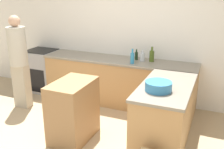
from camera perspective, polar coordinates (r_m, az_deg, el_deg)
wall_back at (r=5.11m, az=2.86°, el=9.31°), size 8.00×0.06×2.70m
counter_back at (r=5.03m, az=1.35°, el=-1.51°), size 2.92×0.65×0.88m
counter_peninsula at (r=3.86m, az=11.43°, el=-8.35°), size 0.69×1.40×0.88m
range_oven at (r=5.89m, az=-14.92°, el=0.89°), size 0.63×0.61×0.90m
island_table at (r=3.90m, az=-8.43°, el=-7.81°), size 0.49×0.76×0.89m
mixing_bowl at (r=3.44m, az=10.07°, el=-2.52°), size 0.35×0.35×0.12m
wine_bottle_dark at (r=4.87m, az=5.32°, el=4.13°), size 0.06×0.06×0.20m
olive_oil_bottle at (r=4.78m, az=8.64°, el=4.06°), size 0.09×0.09×0.27m
dish_soap_bottle at (r=4.61m, az=4.45°, el=3.65°), size 0.07×0.07×0.26m
vinegar_bottle_clear at (r=4.79m, az=6.65°, el=3.83°), size 0.09×0.09×0.20m
person_by_range at (r=5.02m, az=-19.64°, el=3.21°), size 0.32×0.32×1.71m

